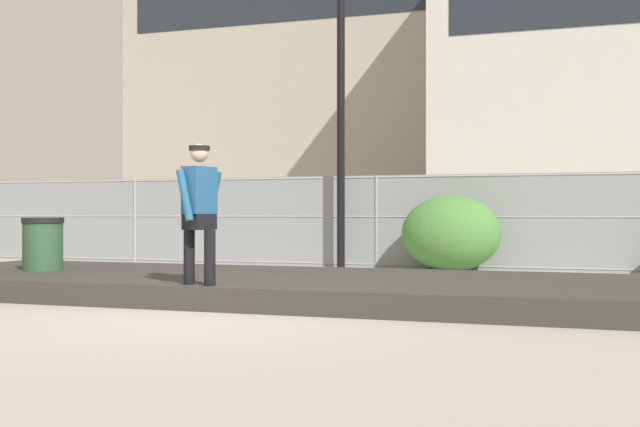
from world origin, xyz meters
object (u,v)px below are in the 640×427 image
street_lamp (341,51)px  parked_car_mid (448,224)px  parked_car_near (234,223)px  skater (199,212)px  skateboard (199,304)px  shrub_left (451,234)px  trash_bin (43,253)px

street_lamp → parked_car_mid: size_ratio=1.54×
parked_car_near → parked_car_mid: bearing=2.1°
skater → parked_car_near: size_ratio=0.41×
skateboard → street_lamp: 8.02m
skateboard → parked_car_mid: 10.45m
shrub_left → parked_car_near: bearing=149.1°
skater → street_lamp: bearing=92.9°
parked_car_near → trash_bin: size_ratio=4.27×
skater → shrub_left: bearing=73.9°
skateboard → parked_car_mid: (1.22, 10.35, 0.78)m
skateboard → street_lamp: size_ratio=0.12×
street_lamp → shrub_left: 4.24m
parked_car_near → parked_car_mid: size_ratio=0.97×
street_lamp → shrub_left: size_ratio=3.78×
skateboard → skater: skater is taller
shrub_left → trash_bin: size_ratio=1.79×
skateboard → skater: (-0.00, 0.00, 1.05)m
skateboard → shrub_left: bearing=73.9°
trash_bin → shrub_left: bearing=45.5°
street_lamp → trash_bin: street_lamp is taller
parked_car_mid → shrub_left: parked_car_mid is taller
street_lamp → parked_car_mid: (1.57, 3.56, -3.48)m
skateboard → parked_car_near: (-4.20, 10.15, 0.78)m
skater → parked_car_mid: skater is taller
skater → parked_car_mid: size_ratio=0.40×
parked_car_mid → parked_car_near: bearing=-177.9°
skateboard → shrub_left: size_ratio=0.45×
street_lamp → parked_car_mid: 5.21m
parked_car_near → street_lamp: bearing=-41.1°
skateboard → parked_car_near: 11.02m
skateboard → parked_car_near: size_ratio=0.19×
skater → shrub_left: (1.88, 6.52, -0.40)m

